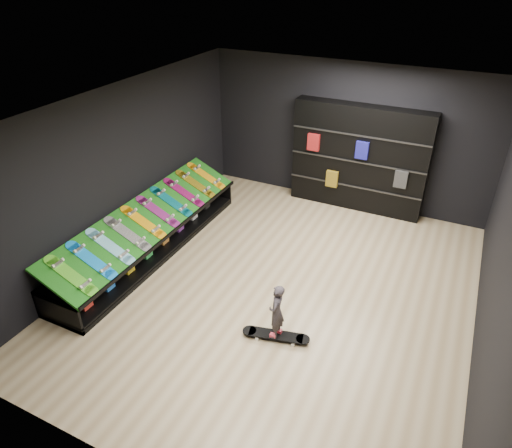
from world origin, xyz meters
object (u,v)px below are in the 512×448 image
at_px(display_rack, 151,239).
at_px(back_shelving, 359,159).
at_px(floor_skateboard, 276,337).
at_px(child, 276,321).

distance_m(display_rack, back_shelving, 4.49).
distance_m(floor_skateboard, child, 0.31).
bearing_deg(display_rack, child, -19.80).
relative_size(display_rack, child, 8.70).
distance_m(display_rack, child, 3.17).
height_order(display_rack, floor_skateboard, display_rack).
bearing_deg(back_shelving, display_rack, -131.15).
bearing_deg(back_shelving, floor_skateboard, -88.92).
height_order(back_shelving, child, back_shelving).
bearing_deg(display_rack, floor_skateboard, -19.80).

